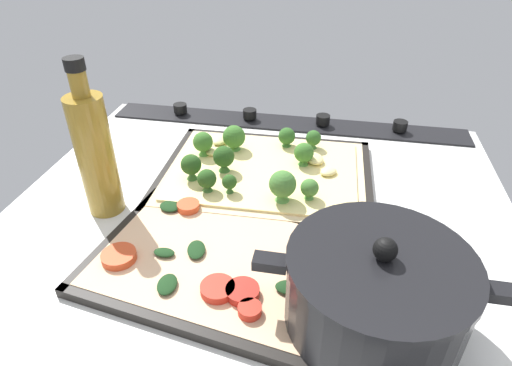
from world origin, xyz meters
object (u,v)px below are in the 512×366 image
object	(u,v)px
broccoli_pizza	(261,168)
baking_tray_back	(221,264)
veggie_pizza_back	(220,262)
baking_tray_front	(265,177)
cooking_pot	(376,294)
oil_bottle	(95,153)

from	to	relation	value
broccoli_pizza	baking_tray_back	bearing A→B (deg)	86.29
veggie_pizza_back	broccoli_pizza	bearing A→B (deg)	-93.73
baking_tray_front	cooking_pot	xyz separation A→B (cm)	(-16.15, 27.16, 4.68)
cooking_pot	baking_tray_front	bearing A→B (deg)	-59.25
oil_bottle	cooking_pot	bearing A→B (deg)	158.94
baking_tray_back	veggie_pizza_back	size ratio (longest dim) A/B	1.08
broccoli_pizza	oil_bottle	xyz separation A→B (cm)	(21.31, 12.44, 7.59)
broccoli_pizza	oil_bottle	bearing A→B (deg)	30.26
baking_tray_front	baking_tray_back	world-z (taller)	same
oil_bottle	broccoli_pizza	bearing A→B (deg)	-149.74
broccoli_pizza	cooking_pot	world-z (taller)	cooking_pot
baking_tray_front	oil_bottle	size ratio (longest dim) A/B	1.52
broccoli_pizza	veggie_pizza_back	xyz separation A→B (cm)	(1.41, 21.56, -0.92)
broccoli_pizza	veggie_pizza_back	distance (cm)	21.63
broccoli_pizza	veggie_pizza_back	size ratio (longest dim) A/B	1.00
baking_tray_front	veggie_pizza_back	size ratio (longest dim) A/B	1.07
broccoli_pizza	baking_tray_back	distance (cm)	21.39
baking_tray_front	broccoli_pizza	size ratio (longest dim) A/B	1.08
baking_tray_back	cooking_pot	world-z (taller)	cooking_pot
broccoli_pizza	cooking_pot	size ratio (longest dim) A/B	1.26
baking_tray_front	veggie_pizza_back	distance (cm)	21.70
baking_tray_front	oil_bottle	bearing A→B (deg)	29.45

